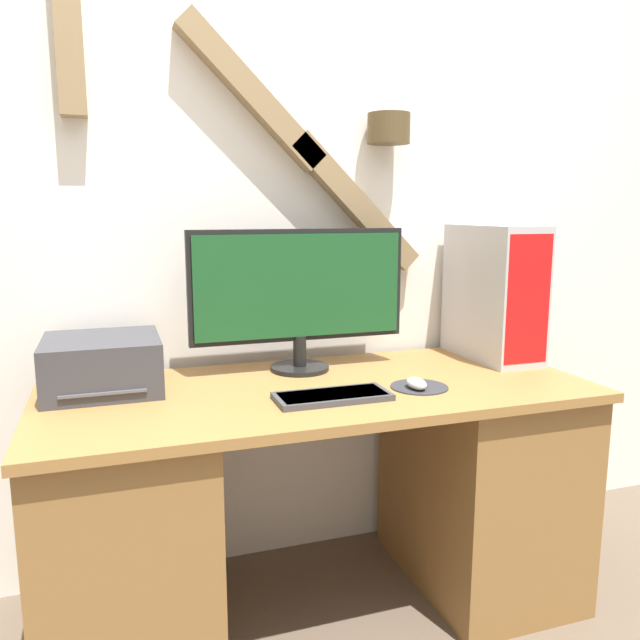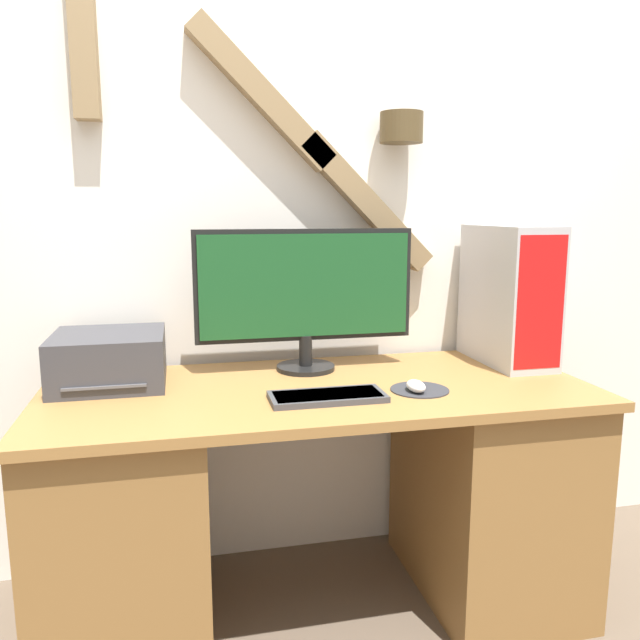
% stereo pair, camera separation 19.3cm
% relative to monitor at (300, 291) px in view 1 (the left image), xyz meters
% --- Properties ---
extents(wall_back, '(6.40, 0.20, 2.93)m').
position_rel_monitor_xyz_m(wall_back, '(-0.01, 0.22, 0.31)').
color(wall_back, white).
rests_on(wall_back, ground_plane).
extents(desk, '(1.71, 0.74, 0.77)m').
position_rel_monitor_xyz_m(desk, '(-0.00, -0.21, -0.65)').
color(desk, olive).
rests_on(desk, ground_plane).
extents(monitor, '(0.75, 0.20, 0.49)m').
position_rel_monitor_xyz_m(monitor, '(0.00, 0.00, 0.00)').
color(monitor, black).
rests_on(monitor, desk).
extents(keyboard, '(0.34, 0.15, 0.02)m').
position_rel_monitor_xyz_m(keyboard, '(-0.01, -0.36, -0.27)').
color(keyboard, '#3D3D42').
rests_on(keyboard, desk).
extents(mousepad, '(0.18, 0.18, 0.00)m').
position_rel_monitor_xyz_m(mousepad, '(0.29, -0.33, -0.27)').
color(mousepad, '#2D2D33').
rests_on(mousepad, desk).
extents(mouse, '(0.05, 0.09, 0.03)m').
position_rel_monitor_xyz_m(mouse, '(0.27, -0.35, -0.26)').
color(mouse, silver).
rests_on(mouse, mousepad).
extents(computer_tower, '(0.19, 0.42, 0.49)m').
position_rel_monitor_xyz_m(computer_tower, '(0.73, -0.05, -0.03)').
color(computer_tower, '#B2B2B7').
rests_on(computer_tower, desk).
extents(printer, '(0.34, 0.34, 0.17)m').
position_rel_monitor_xyz_m(printer, '(-0.65, -0.04, -0.19)').
color(printer, '#38383D').
rests_on(printer, desk).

